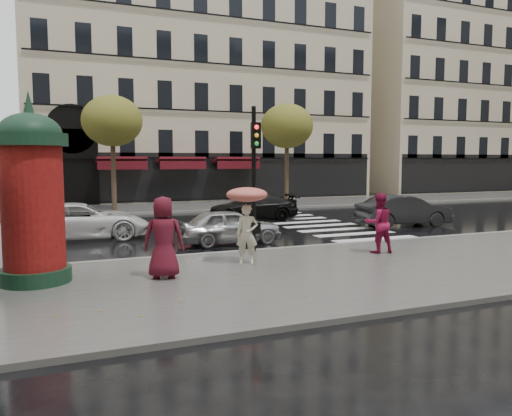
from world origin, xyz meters
name	(u,v)px	position (x,y,z in m)	size (l,w,h in m)	color
ground	(275,275)	(0.00, 0.00, 0.00)	(160.00, 160.00, 0.00)	black
near_sidewalk	(284,277)	(0.00, -0.50, 0.06)	(90.00, 7.00, 0.12)	#474744
far_sidewalk	(147,208)	(0.00, 19.00, 0.06)	(90.00, 6.00, 0.12)	#474744
near_kerb	(236,253)	(0.00, 3.00, 0.07)	(90.00, 0.25, 0.14)	slate
far_kerb	(156,213)	(0.00, 16.00, 0.07)	(90.00, 0.25, 0.14)	slate
zebra_crossing	(306,222)	(6.00, 9.60, 0.01)	(3.60, 11.75, 0.01)	silver
bldg_far_corner	(193,60)	(6.00, 30.00, 11.31)	(26.00, 14.00, 22.90)	#B7A88C
bldg_far_right	(452,81)	(34.00, 30.00, 11.31)	(24.00, 14.00, 22.90)	#B7A88C
tree_far_left	(112,121)	(-2.00, 18.00, 5.17)	(3.40, 3.40, 6.64)	#38281C
tree_far_right	(287,126)	(9.00, 18.00, 5.17)	(3.40, 3.40, 6.64)	#38281C
woman_umbrella	(247,212)	(-0.35, 1.13, 1.56)	(1.14, 1.14, 2.19)	beige
woman_red	(379,223)	(4.00, 1.10, 1.04)	(0.90, 0.70, 1.85)	maroon
man_burgundy	(164,237)	(-2.84, 0.29, 1.12)	(0.97, 0.63, 1.99)	#53101E
morris_column	(32,192)	(-5.71, 1.01, 2.24)	(1.65, 1.65, 4.44)	#13311F
traffic_light	(254,164)	(0.51, 2.71, 2.85)	(0.30, 0.43, 4.50)	black
car_silver	(229,226)	(0.50, 5.06, 0.63)	(1.49, 3.70, 1.26)	#AEAFB3
car_darkgrey	(404,211)	(9.40, 6.64, 0.71)	(1.50, 4.29, 1.41)	black
car_white	(81,221)	(-4.32, 8.10, 0.69)	(2.30, 4.99, 1.39)	white
car_black	(253,207)	(3.95, 11.40, 0.65)	(1.83, 4.49, 1.30)	black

